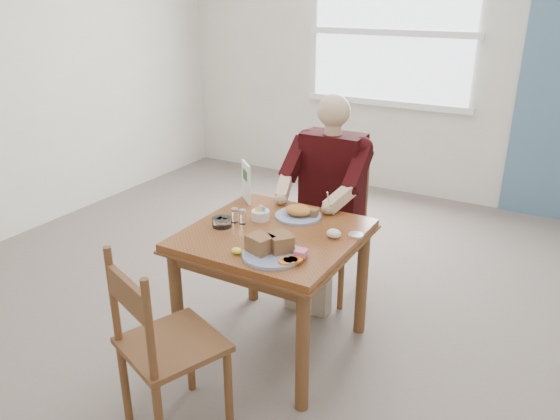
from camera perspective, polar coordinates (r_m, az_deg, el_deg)
The scene contains 16 objects.
floor at distance 3.38m, azimuth -0.65°, elevation -13.88°, with size 6.00×6.00×0.00m, color #6A5D56.
wall_back at distance 5.57m, azimuth 15.57°, elevation 15.25°, with size 5.50×5.50×0.00m, color beige.
lemon_wedge at distance 2.75m, azimuth -4.54°, elevation -4.28°, with size 0.06×0.04×0.03m, color #F5FD35.
napkin at distance 2.93m, azimuth 5.65°, elevation -2.46°, with size 0.08×0.06×0.05m, color white.
metal_dish at distance 2.97m, azimuth 7.94°, elevation -2.60°, with size 0.08×0.08×0.01m, color silver.
window at distance 5.64m, azimuth 11.59°, elevation 17.71°, with size 1.72×0.04×1.42m.
table at distance 3.05m, azimuth -0.70°, elevation -4.13°, with size 0.92×0.92×0.75m.
chair_far at distance 3.76m, azimuth 5.43°, elevation -1.64°, with size 0.42×0.42×0.95m.
chair_near at distance 2.61m, azimuth -12.14°, elevation -13.70°, with size 0.54×0.54×0.95m.
diner at distance 3.57m, azimuth 5.02°, elevation 2.74°, with size 0.53×0.56×1.39m.
near_plate at distance 2.72m, azimuth -0.78°, elevation -4.03°, with size 0.40×0.40×0.10m.
far_plate at distance 3.18m, azimuth 2.03°, elevation -0.29°, with size 0.30×0.30×0.07m.
caddy at distance 3.15m, azimuth -2.04°, elevation -0.51°, with size 0.14×0.14×0.08m.
shakers at distance 3.10m, azimuth -4.35°, elevation -0.63°, with size 0.09×0.05×0.09m.
creamer at distance 3.07m, azimuth -6.10°, elevation -1.27°, with size 0.15×0.15×0.05m.
menu at distance 3.40m, azimuth -3.55°, elevation 2.95°, with size 0.13×0.12×0.25m.
Camera 1 is at (1.38, -2.36, 1.98)m, focal length 35.00 mm.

